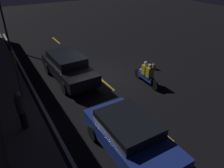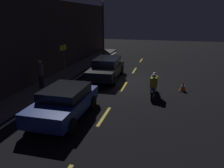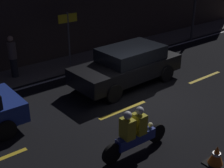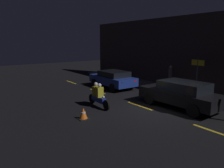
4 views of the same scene
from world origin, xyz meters
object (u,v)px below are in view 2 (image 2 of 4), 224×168
Objects in this scene: traffic_cone_near at (183,87)px; sedan_blue at (64,101)px; shop_sign at (63,54)px; pedestrian at (41,74)px; van_black at (107,68)px; motorcycle at (154,85)px; street_lamp at (103,28)px.

sedan_blue is at bearing 133.05° from traffic_cone_near.
traffic_cone_near is at bearing -94.36° from shop_sign.
traffic_cone_near is 8.22m from shop_sign.
shop_sign is (2.44, -0.36, 0.80)m from pedestrian.
van_black is 3.16m from shop_sign.
shop_sign is at bearing 75.12° from motorcycle.
van_black is 2.14× the size of motorcycle.
van_black is 7.63m from street_lamp.
shop_sign is (-0.93, 2.85, 1.01)m from van_black.
traffic_cone_near is (-1.55, -5.20, -0.53)m from van_black.
shop_sign reaches higher than sedan_blue.
street_lamp is (6.87, 2.28, 2.44)m from van_black.
pedestrian is (3.15, 3.09, 0.28)m from sedan_blue.
pedestrian is at bearing -135.79° from sedan_blue.
motorcycle reaches higher than traffic_cone_near.
street_lamp is at bearing -4.17° from shop_sign.
shop_sign is at bearing -73.83° from van_black.
pedestrian is at bearing 102.22° from traffic_cone_near.
van_black reaches higher than sedan_blue.
shop_sign reaches higher than van_black.
street_lamp reaches higher than motorcycle.
shop_sign is at bearing -154.21° from sedan_blue.
pedestrian is at bearing 174.81° from street_lamp.
shop_sign reaches higher than motorcycle.
pedestrian is at bearing 96.19° from motorcycle.
sedan_blue reaches higher than traffic_cone_near.
shop_sign reaches higher than pedestrian.
van_black is at bearing -71.88° from shop_sign.
pedestrian is (-1.82, 8.41, 0.73)m from traffic_cone_near.
sedan_blue is 13.79m from street_lamp.
sedan_blue is 0.70× the size of street_lamp.
van_black is 4.66m from pedestrian.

